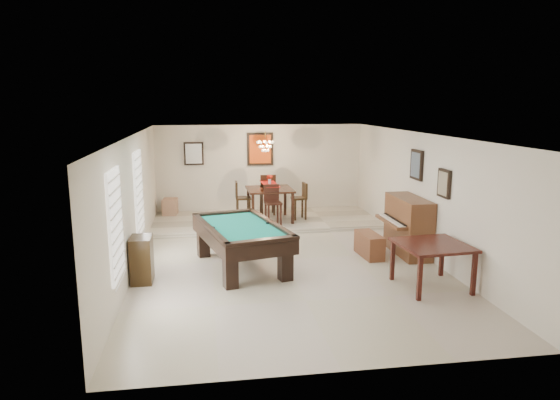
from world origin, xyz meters
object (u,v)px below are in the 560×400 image
object	(u,v)px
square_table	(432,265)
dining_chair_north	(267,194)
dining_chair_south	(273,206)
corner_bench	(170,206)
chandelier	(265,142)
pool_table	(241,247)
upright_piano	(402,226)
flower_vase	(270,179)
dining_chair_east	(299,201)
dining_chair_west	(243,201)
dining_table	(270,202)
apothecary_chest	(142,259)
piano_bench	(369,245)

from	to	relation	value
square_table	dining_chair_north	world-z (taller)	dining_chair_north
dining_chair_south	corner_bench	size ratio (longest dim) A/B	2.17
chandelier	pool_table	bearing A→B (deg)	-104.48
upright_piano	flower_vase	world-z (taller)	flower_vase
dining_chair_east	pool_table	bearing A→B (deg)	-34.66
upright_piano	chandelier	world-z (taller)	chandelier
square_table	chandelier	xyz separation A→B (m)	(-2.32, 5.17, 1.80)
dining_chair_west	dining_chair_south	bearing A→B (deg)	-137.22
dining_chair_west	corner_bench	xyz separation A→B (m)	(-1.99, 1.10, -0.31)
dining_table	dining_chair_west	bearing A→B (deg)	176.25
dining_chair_west	upright_piano	bearing A→B (deg)	-133.46
upright_piano	apothecary_chest	xyz separation A→B (m)	(-5.34, -0.93, -0.20)
pool_table	square_table	size ratio (longest dim) A/B	2.17
dining_chair_north	dining_chair_east	world-z (taller)	dining_chair_north
pool_table	dining_table	distance (m)	3.58
apothecary_chest	dining_table	world-z (taller)	dining_table
dining_chair_south	dining_chair_north	bearing A→B (deg)	82.06
square_table	dining_chair_north	distance (m)	6.16
upright_piano	corner_bench	distance (m)	6.65
pool_table	piano_bench	world-z (taller)	pool_table
pool_table	dining_chair_south	distance (m)	2.89
dining_chair_west	corner_bench	distance (m)	2.29
corner_bench	square_table	bearing A→B (deg)	-51.36
square_table	dining_chair_west	distance (m)	5.86
pool_table	flower_vase	distance (m)	3.66
piano_bench	apothecary_chest	size ratio (longest dim) A/B	1.06
piano_bench	dining_chair_south	bearing A→B (deg)	126.12
dining_table	dining_chair_west	xyz separation A→B (m)	(-0.70, 0.05, 0.04)
apothecary_chest	dining_chair_east	size ratio (longest dim) A/B	0.86
flower_vase	dining_chair_west	bearing A→B (deg)	176.25
upright_piano	dining_table	size ratio (longest dim) A/B	1.25
dining_chair_west	dining_chair_east	distance (m)	1.50
dining_chair_north	chandelier	size ratio (longest dim) A/B	1.92
square_table	dining_chair_east	world-z (taller)	dining_chair_east
upright_piano	dining_chair_west	bearing A→B (deg)	135.85
upright_piano	dining_chair_south	world-z (taller)	upright_piano
pool_table	dining_chair_west	world-z (taller)	dining_chair_west
piano_bench	corner_bench	world-z (taller)	corner_bench
dining_table	dining_chair_north	world-z (taller)	dining_chair_north
dining_chair_east	chandelier	size ratio (longest dim) A/B	1.65
pool_table	dining_chair_west	distance (m)	3.49
upright_piano	dining_table	bearing A→B (deg)	129.14
square_table	corner_bench	size ratio (longest dim) A/B	2.38
dining_table	dining_chair_north	size ratio (longest dim) A/B	1.03
upright_piano	apothecary_chest	distance (m)	5.43
pool_table	square_table	xyz separation A→B (m)	(3.25, -1.59, -0.02)
pool_table	dining_chair_south	world-z (taller)	dining_chair_south
pool_table	corner_bench	world-z (taller)	pool_table
dining_chair_west	piano_bench	bearing A→B (deg)	-141.63
upright_piano	flower_vase	size ratio (longest dim) A/B	5.73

